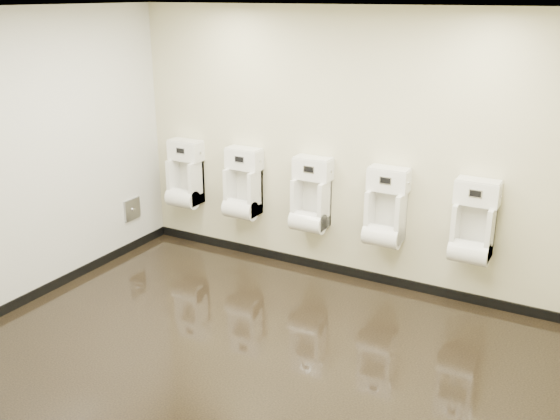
# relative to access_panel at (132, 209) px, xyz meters

# --- Properties ---
(ground) EXTENTS (5.00, 3.50, 0.00)m
(ground) POSITION_rel_access_panel_xyz_m (2.48, -1.20, -0.50)
(ground) COLOR black
(ground) RESTS_ON ground
(ceiling) EXTENTS (5.00, 3.50, 0.00)m
(ceiling) POSITION_rel_access_panel_xyz_m (2.48, -1.20, 2.30)
(ceiling) COLOR white
(back_wall) EXTENTS (5.00, 0.02, 2.80)m
(back_wall) POSITION_rel_access_panel_xyz_m (2.48, 0.55, 0.90)
(back_wall) COLOR beige
(back_wall) RESTS_ON ground
(front_wall) EXTENTS (5.00, 0.02, 2.80)m
(front_wall) POSITION_rel_access_panel_xyz_m (2.48, -2.95, 0.90)
(front_wall) COLOR beige
(front_wall) RESTS_ON ground
(left_wall) EXTENTS (0.02, 3.50, 2.80)m
(left_wall) POSITION_rel_access_panel_xyz_m (-0.02, -1.20, 0.90)
(left_wall) COLOR beige
(left_wall) RESTS_ON ground
(tile_overlay_left) EXTENTS (0.01, 3.50, 2.80)m
(tile_overlay_left) POSITION_rel_access_panel_xyz_m (-0.01, -1.20, 0.90)
(tile_overlay_left) COLOR silver
(tile_overlay_left) RESTS_ON ground
(skirting_back) EXTENTS (5.00, 0.02, 0.10)m
(skirting_back) POSITION_rel_access_panel_xyz_m (2.48, 0.54, -0.45)
(skirting_back) COLOR black
(skirting_back) RESTS_ON ground
(skirting_left) EXTENTS (0.02, 3.50, 0.10)m
(skirting_left) POSITION_rel_access_panel_xyz_m (-0.01, -1.20, -0.45)
(skirting_left) COLOR black
(skirting_left) RESTS_ON ground
(access_panel) EXTENTS (0.04, 0.25, 0.25)m
(access_panel) POSITION_rel_access_panel_xyz_m (0.00, 0.00, 0.00)
(access_panel) COLOR #9E9EA3
(access_panel) RESTS_ON left_wall
(urinal_0) EXTENTS (0.42, 0.31, 0.77)m
(urinal_0) POSITION_rel_access_panel_xyz_m (0.48, 0.41, 0.33)
(urinal_0) COLOR white
(urinal_0) RESTS_ON back_wall
(urinal_1) EXTENTS (0.42, 0.31, 0.77)m
(urinal_1) POSITION_rel_access_panel_xyz_m (1.28, 0.41, 0.33)
(urinal_1) COLOR white
(urinal_1) RESTS_ON back_wall
(urinal_2) EXTENTS (0.42, 0.31, 0.77)m
(urinal_2) POSITION_rel_access_panel_xyz_m (2.13, 0.41, 0.33)
(urinal_2) COLOR white
(urinal_2) RESTS_ON back_wall
(urinal_3) EXTENTS (0.42, 0.31, 0.77)m
(urinal_3) POSITION_rel_access_panel_xyz_m (2.95, 0.41, 0.33)
(urinal_3) COLOR white
(urinal_3) RESTS_ON back_wall
(urinal_4) EXTENTS (0.42, 0.31, 0.77)m
(urinal_4) POSITION_rel_access_panel_xyz_m (3.81, 0.41, 0.33)
(urinal_4) COLOR white
(urinal_4) RESTS_ON back_wall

